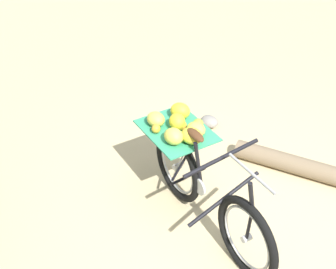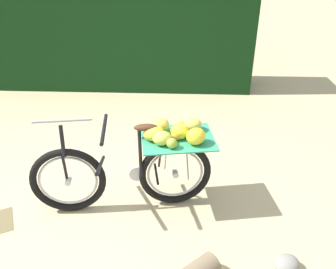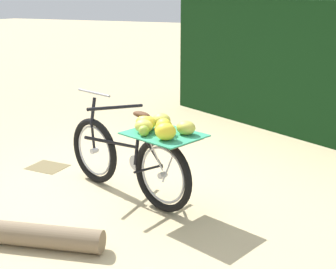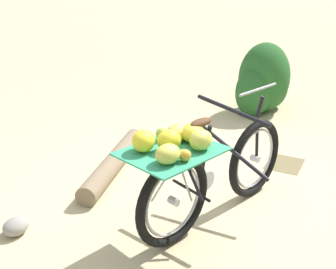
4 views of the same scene
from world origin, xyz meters
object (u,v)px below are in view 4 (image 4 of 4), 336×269
fallen_log (114,162)px  shrub_cluster (263,82)px  path_stone (16,226)px  bicycle (207,168)px

fallen_log → shrub_cluster: size_ratio=1.39×
shrub_cluster → path_stone: 4.02m
bicycle → fallen_log: size_ratio=1.21×
shrub_cluster → path_stone: size_ratio=4.85×
bicycle → shrub_cluster: size_ratio=1.68×
bicycle → path_stone: bicycle is taller
bicycle → shrub_cluster: bearing=25.1°
bicycle → fallen_log: (0.43, 1.21, -0.41)m
bicycle → fallen_log: 1.35m
fallen_log → path_stone: (-1.27, 0.06, -0.03)m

